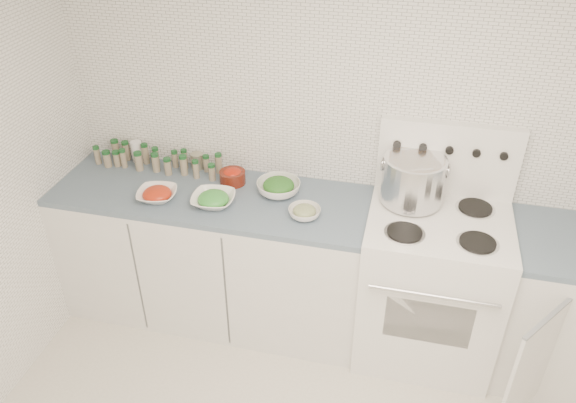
{
  "coord_description": "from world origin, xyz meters",
  "views": [
    {
      "loc": [
        0.26,
        -1.37,
        2.64
      ],
      "look_at": [
        -0.34,
        1.14,
        0.95
      ],
      "focal_mm": 35.0,
      "sensor_mm": 36.0,
      "label": 1
    }
  ],
  "objects_px": {
    "stock_pot": "(413,178)",
    "bowl_tomato": "(157,194)",
    "stove": "(430,282)",
    "bowl_snowpea": "(213,199)"
  },
  "relations": [
    {
      "from": "bowl_tomato",
      "to": "stock_pot",
      "type": "bearing_deg",
      "value": 10.36
    },
    {
      "from": "stove",
      "to": "stock_pot",
      "type": "relative_size",
      "value": 3.79
    },
    {
      "from": "bowl_tomato",
      "to": "bowl_snowpea",
      "type": "distance_m",
      "value": 0.33
    },
    {
      "from": "bowl_tomato",
      "to": "bowl_snowpea",
      "type": "bearing_deg",
      "value": 3.74
    },
    {
      "from": "stock_pot",
      "to": "bowl_snowpea",
      "type": "distance_m",
      "value": 1.11
    },
    {
      "from": "stock_pot",
      "to": "bowl_tomato",
      "type": "xyz_separation_m",
      "value": [
        -1.4,
        -0.26,
        -0.15
      ]
    },
    {
      "from": "stock_pot",
      "to": "bowl_tomato",
      "type": "bearing_deg",
      "value": -169.64
    },
    {
      "from": "stove",
      "to": "bowl_snowpea",
      "type": "height_order",
      "value": "stove"
    },
    {
      "from": "stock_pot",
      "to": "bowl_snowpea",
      "type": "height_order",
      "value": "stock_pot"
    },
    {
      "from": "stove",
      "to": "bowl_tomato",
      "type": "bearing_deg",
      "value": -175.63
    }
  ]
}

